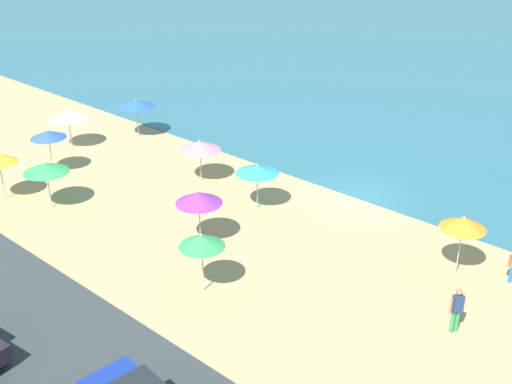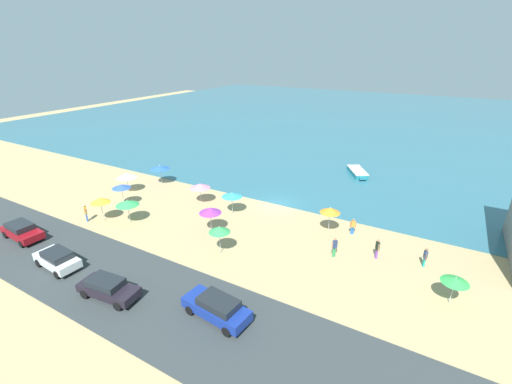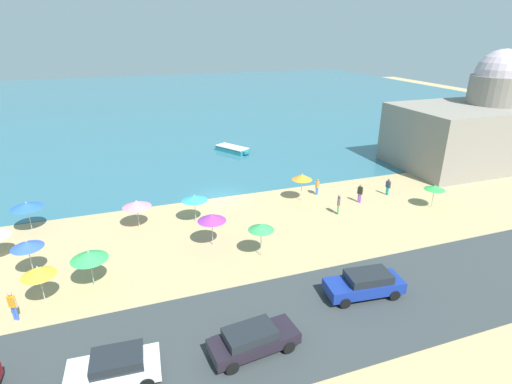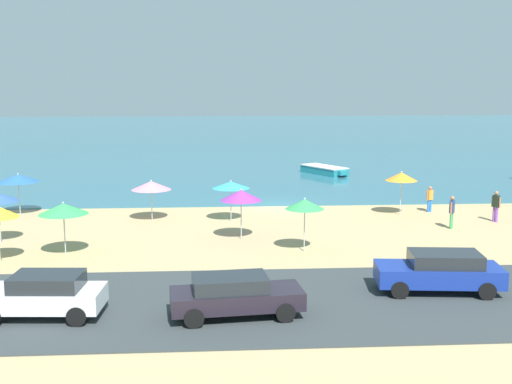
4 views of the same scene
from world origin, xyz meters
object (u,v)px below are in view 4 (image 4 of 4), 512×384
Objects in this scene: bather_3 at (430,198)px; parked_car_0 at (235,295)px; beach_umbrella_4 at (18,178)px; bather_0 at (452,210)px; beach_umbrella_9 at (305,204)px; beach_umbrella_7 at (231,185)px; parked_car_1 at (440,271)px; skiff_nearshore at (325,170)px; beach_umbrella_2 at (151,185)px; parked_car_3 at (43,294)px; beach_umbrella_6 at (63,209)px; bather_2 at (496,205)px; beach_umbrella_1 at (401,177)px; beach_umbrella_0 at (241,195)px.

bather_3 reaches higher than parked_car_0.
bather_3 is at bearing -1.80° from beach_umbrella_4.
bather_0 is at bearing -94.04° from bather_3.
beach_umbrella_4 is 18.27m from beach_umbrella_9.
beach_umbrella_7 is 0.49× the size of parked_car_1.
skiff_nearshore is (-3.31, 20.75, -0.61)m from bather_0.
beach_umbrella_2 is 16.26m from parked_car_0.
beach_umbrella_9 is at bearing -30.93° from beach_umbrella_4.
bather_0 is 21.97m from parked_car_3.
parked_car_1 is 31.22m from skiff_nearshore.
bather_3 is at bearing 44.31° from beach_umbrella_9.
beach_umbrella_2 reaches higher than bather_0.
beach_umbrella_2 is 21.88m from skiff_nearshore.
skiff_nearshore is at bearing 75.37° from parked_car_0.
beach_umbrella_4 is 10.44m from beach_umbrella_6.
beach_umbrella_9 is at bearing -154.09° from bather_2.
beach_umbrella_4 is (-22.48, 1.55, -0.12)m from beach_umbrella_1.
skiff_nearshore is (20.88, 15.48, -1.79)m from beach_umbrella_4.
beach_umbrella_6 reaches higher than parked_car_1.
beach_umbrella_0 is at bearing -172.05° from bather_0.
beach_umbrella_9 reaches higher than parked_car_3.
beach_umbrella_1 is 0.55× the size of parked_car_1.
bather_2 is (27.27, -3.76, -1.19)m from beach_umbrella_4.
beach_umbrella_2 reaches higher than bather_3.
bather_2 reaches higher than skiff_nearshore.
beach_umbrella_0 is 10.99m from beach_umbrella_1.
skiff_nearshore is at bearing 108.39° from bather_2.
parked_car_0 is (-0.25, -15.20, -1.26)m from beach_umbrella_7.
bather_2 is 20.59m from parked_car_0.
beach_umbrella_1 is 1.47× the size of bather_0.
beach_umbrella_6 is at bearing -62.99° from beach_umbrella_4.
beach_umbrella_7 is 1.33× the size of bather_2.
beach_umbrella_0 reaches higher than beach_umbrella_2.
beach_umbrella_2 is 0.49× the size of skiff_nearshore.
parked_car_0 is at bearing -122.38° from beach_umbrella_1.
parked_car_1 is (-2.63, -14.17, -1.44)m from beach_umbrella_1.
beach_umbrella_6 is at bearing -163.22° from beach_umbrella_0.
beach_umbrella_9 reaches higher than beach_umbrella_7.
parked_car_1 is (-4.66, -14.95, -0.02)m from bather_3.
beach_umbrella_7 is 12.25m from bather_3.
beach_umbrella_1 is 0.58× the size of parked_car_0.
bather_3 is (8.83, 8.62, -1.34)m from beach_umbrella_9.
parked_car_1 is at bearing 15.05° from parked_car_0.
beach_umbrella_7 is 12.09m from bather_0.
parked_car_1 is at bearing -51.73° from beach_umbrella_0.
beach_umbrella_7 is 15.13m from parked_car_1.
beach_umbrella_2 is 0.57× the size of parked_car_3.
parked_car_1 is (-4.34, -10.45, -0.15)m from bather_0.
beach_umbrella_1 reaches higher than skiff_nearshore.
beach_umbrella_6 is at bearing -156.42° from beach_umbrella_1.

